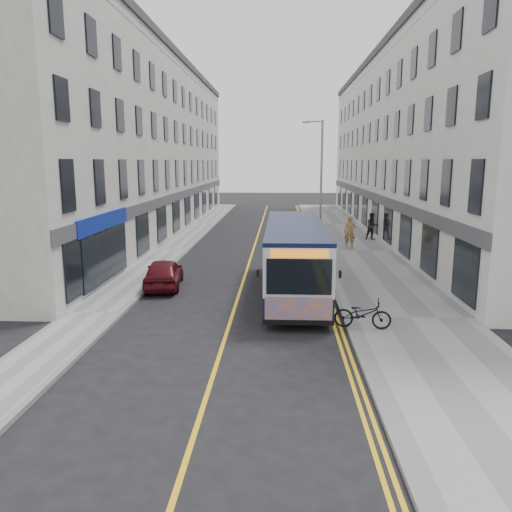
# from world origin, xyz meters

# --- Properties ---
(ground) EXTENTS (140.00, 140.00, 0.00)m
(ground) POSITION_xyz_m (0.00, 0.00, 0.00)
(ground) COLOR black
(ground) RESTS_ON ground
(pavement_east) EXTENTS (4.50, 64.00, 0.12)m
(pavement_east) POSITION_xyz_m (6.25, 12.00, 0.06)
(pavement_east) COLOR gray
(pavement_east) RESTS_ON ground
(pavement_west) EXTENTS (2.00, 64.00, 0.12)m
(pavement_west) POSITION_xyz_m (-5.00, 12.00, 0.06)
(pavement_west) COLOR gray
(pavement_west) RESTS_ON ground
(kerb_east) EXTENTS (0.18, 64.00, 0.13)m
(kerb_east) POSITION_xyz_m (4.00, 12.00, 0.07)
(kerb_east) COLOR slate
(kerb_east) RESTS_ON ground
(kerb_west) EXTENTS (0.18, 64.00, 0.13)m
(kerb_west) POSITION_xyz_m (-4.00, 12.00, 0.07)
(kerb_west) COLOR slate
(kerb_west) RESTS_ON ground
(road_centre_line) EXTENTS (0.12, 64.00, 0.01)m
(road_centre_line) POSITION_xyz_m (0.00, 12.00, 0.00)
(road_centre_line) COLOR yellow
(road_centre_line) RESTS_ON ground
(road_dbl_yellow_inner) EXTENTS (0.10, 64.00, 0.01)m
(road_dbl_yellow_inner) POSITION_xyz_m (3.55, 12.00, 0.00)
(road_dbl_yellow_inner) COLOR yellow
(road_dbl_yellow_inner) RESTS_ON ground
(road_dbl_yellow_outer) EXTENTS (0.10, 64.00, 0.01)m
(road_dbl_yellow_outer) POSITION_xyz_m (3.75, 12.00, 0.00)
(road_dbl_yellow_outer) COLOR yellow
(road_dbl_yellow_outer) RESTS_ON ground
(terrace_east) EXTENTS (6.00, 46.00, 13.00)m
(terrace_east) POSITION_xyz_m (11.50, 21.00, 6.50)
(terrace_east) COLOR silver
(terrace_east) RESTS_ON ground
(terrace_west) EXTENTS (6.00, 46.00, 13.00)m
(terrace_west) POSITION_xyz_m (-9.00, 21.00, 6.50)
(terrace_west) COLOR silver
(terrace_west) RESTS_ON ground
(streetlamp) EXTENTS (1.32, 0.18, 8.00)m
(streetlamp) POSITION_xyz_m (4.17, 14.00, 4.38)
(streetlamp) COLOR gray
(streetlamp) RESTS_ON ground
(city_bus) EXTENTS (2.38, 10.16, 2.95)m
(city_bus) POSITION_xyz_m (2.31, 2.29, 1.61)
(city_bus) COLOR black
(city_bus) RESTS_ON ground
(bicycle) EXTENTS (1.90, 0.88, 0.96)m
(bicycle) POSITION_xyz_m (4.40, -2.48, 0.60)
(bicycle) COLOR black
(bicycle) RESTS_ON pavement_east
(pedestrian_near) EXTENTS (0.82, 0.62, 2.01)m
(pedestrian_near) POSITION_xyz_m (6.01, 12.76, 1.13)
(pedestrian_near) COLOR olive
(pedestrian_near) RESTS_ON pavement_east
(pedestrian_far) EXTENTS (1.06, 0.92, 1.87)m
(pedestrian_far) POSITION_xyz_m (8.00, 16.27, 1.05)
(pedestrian_far) COLOR black
(pedestrian_far) RESTS_ON pavement_east
(car_white) EXTENTS (1.67, 4.57, 1.50)m
(car_white) POSITION_xyz_m (1.80, 19.16, 0.75)
(car_white) COLOR white
(car_white) RESTS_ON ground
(car_maroon) EXTENTS (1.93, 3.91, 1.28)m
(car_maroon) POSITION_xyz_m (-3.40, 2.96, 0.64)
(car_maroon) COLOR #510D13
(car_maroon) RESTS_ON ground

